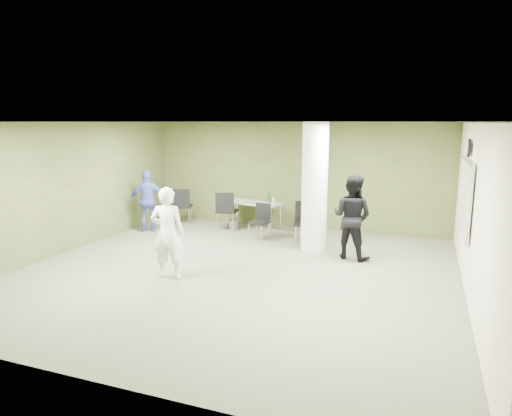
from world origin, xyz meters
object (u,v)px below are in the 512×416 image
at_px(man_blue, 148,201).
at_px(man_black, 352,217).
at_px(chair_back_left, 182,203).
at_px(folding_table, 254,204).
at_px(woman_white, 168,233).

bearing_deg(man_blue, man_black, 142.90).
relative_size(chair_back_left, man_black, 0.57).
distance_m(chair_back_left, man_blue, 1.14).
relative_size(folding_table, man_black, 0.92).
relative_size(woman_white, man_black, 0.96).
bearing_deg(man_black, chair_back_left, -1.17).
height_order(chair_back_left, man_black, man_black).
height_order(folding_table, man_black, man_black).
bearing_deg(folding_table, man_black, -21.20).
relative_size(folding_table, man_blue, 1.01).
xyz_separation_m(folding_table, woman_white, (-0.08, -4.18, 0.17)).
distance_m(woman_white, man_black, 3.77).
xyz_separation_m(chair_back_left, man_black, (4.89, -1.60, 0.29)).
bearing_deg(woman_white, chair_back_left, -77.61).
xyz_separation_m(woman_white, man_black, (2.91, 2.40, 0.04)).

